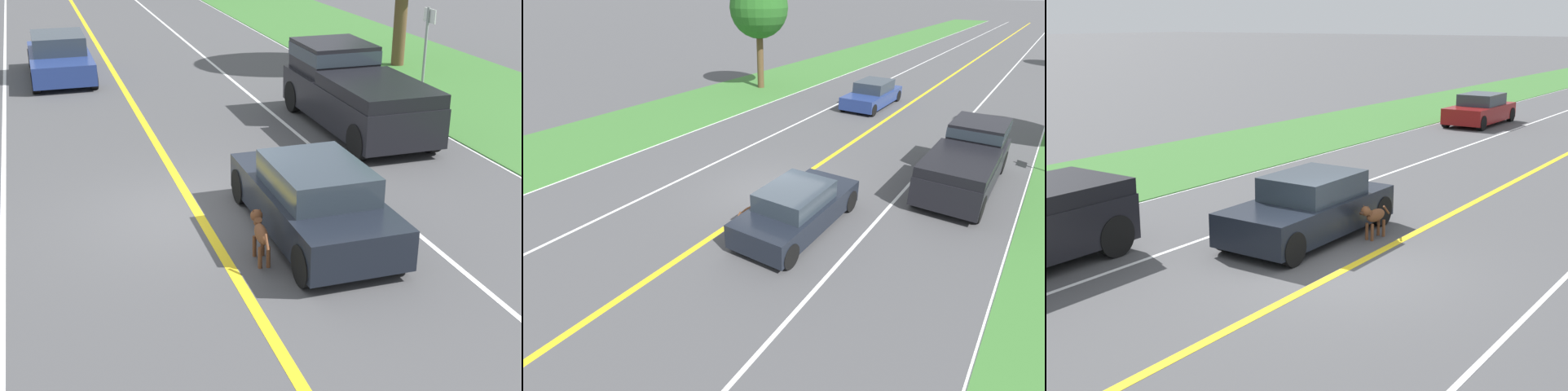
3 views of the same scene
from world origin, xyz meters
The scene contains 10 objects.
ground_plane centered at (0.00, 0.00, 0.00)m, with size 400.00×400.00×0.00m, color #4C4C4F.
centre_divider_line centered at (0.00, 0.00, 0.00)m, with size 0.18×160.00×0.01m, color yellow.
lane_edge_line_right centered at (7.00, 0.00, 0.00)m, with size 0.14×160.00×0.01m, color white.
lane_dash_same_dir centered at (3.50, 0.00, 0.00)m, with size 0.10×160.00×0.01m, color white.
lane_dash_oncoming centered at (-3.50, 0.00, 0.00)m, with size 0.10×160.00×0.01m, color white.
ego_car centered at (1.73, -1.42, 0.64)m, with size 1.81×4.29×1.36m.
dog centered at (0.55, -2.08, 0.50)m, with size 0.27×1.07×0.79m.
pickup_truck centered at (5.04, 4.18, 0.99)m, with size 2.07×5.37×1.96m.
oncoming_car centered at (-1.71, 12.16, 0.65)m, with size 1.94×4.57×1.40m.
street_sign centered at (8.50, 6.66, 1.60)m, with size 0.11×0.64×2.55m.
Camera 1 is at (-2.72, -12.19, 5.58)m, focal length 50.00 mm.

